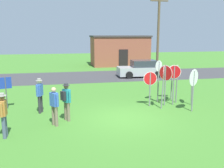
# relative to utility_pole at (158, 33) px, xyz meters

# --- Properties ---
(ground_plane) EXTENTS (80.00, 80.00, 0.00)m
(ground_plane) POSITION_rel_utility_pole_xyz_m (-6.73, -13.00, -4.01)
(ground_plane) COLOR #3D7528
(street_asphalt) EXTENTS (60.00, 6.40, 0.01)m
(street_asphalt) POSITION_rel_utility_pole_xyz_m (-6.73, -1.13, -4.00)
(street_asphalt) COLOR #38383A
(street_asphalt) RESTS_ON ground
(building_background) EXTENTS (7.09, 4.41, 3.70)m
(building_background) POSITION_rel_utility_pole_xyz_m (-2.41, 6.79, -2.15)
(building_background) COLOR brown
(building_background) RESTS_ON ground
(utility_pole) EXTENTS (1.80, 0.24, 7.65)m
(utility_pole) POSITION_rel_utility_pole_xyz_m (0.00, 0.00, 0.00)
(utility_pole) COLOR brown
(utility_pole) RESTS_ON ground
(parked_car_on_street) EXTENTS (4.35, 2.11, 1.51)m
(parked_car_on_street) POSITION_rel_utility_pole_xyz_m (-2.31, -2.05, -3.32)
(parked_car_on_street) COLOR #A5A8AD
(parked_car_on_street) RESTS_ON ground
(stop_sign_tallest) EXTENTS (0.75, 0.13, 2.23)m
(stop_sign_tallest) POSITION_rel_utility_pole_xyz_m (-3.48, -11.32, -2.49)
(stop_sign_tallest) COLOR slate
(stop_sign_tallest) RESTS_ON ground
(stop_sign_rear_left) EXTENTS (0.39, 0.67, 1.87)m
(stop_sign_rear_left) POSITION_rel_utility_pole_xyz_m (-2.50, -11.55, -2.74)
(stop_sign_rear_left) COLOR slate
(stop_sign_rear_left) RESTS_ON ground
(stop_sign_leaning_left) EXTENTS (0.42, 0.56, 2.18)m
(stop_sign_leaning_left) POSITION_rel_utility_pole_xyz_m (-3.11, -10.94, -2.53)
(stop_sign_leaning_left) COLOR slate
(stop_sign_leaning_left) RESTS_ON ground
(stop_sign_leaning_right) EXTENTS (0.34, 0.70, 2.33)m
(stop_sign_leaning_right) POSITION_rel_utility_pole_xyz_m (-4.35, -11.89, -2.41)
(stop_sign_leaning_right) COLOR slate
(stop_sign_leaning_right) RESTS_ON ground
(stop_sign_low_front) EXTENTS (0.53, 0.36, 2.42)m
(stop_sign_low_front) POSITION_rel_utility_pole_xyz_m (-4.11, -10.63, -2.40)
(stop_sign_low_front) COLOR slate
(stop_sign_low_front) RESTS_ON ground
(stop_sign_nearest) EXTENTS (0.46, 0.75, 2.24)m
(stop_sign_nearest) POSITION_rel_utility_pole_xyz_m (-3.98, -11.32, -2.47)
(stop_sign_nearest) COLOR slate
(stop_sign_nearest) RESTS_ON ground
(stop_sign_rear_right) EXTENTS (0.70, 0.08, 2.03)m
(stop_sign_rear_right) POSITION_rel_utility_pole_xyz_m (-3.08, -10.20, -2.63)
(stop_sign_rear_right) COLOR slate
(stop_sign_rear_right) RESTS_ON ground
(stop_sign_center_cluster) EXTENTS (0.73, 0.10, 1.90)m
(stop_sign_center_cluster) POSITION_rel_utility_pole_xyz_m (-4.84, -11.31, -2.72)
(stop_sign_center_cluster) COLOR slate
(stop_sign_center_cluster) RESTS_ON ground
(stop_sign_far_back) EXTENTS (0.72, 0.47, 2.17)m
(stop_sign_far_back) POSITION_rel_utility_pole_xyz_m (-3.04, -12.61, -2.52)
(stop_sign_far_back) COLOR slate
(stop_sign_far_back) RESTS_ON ground
(person_with_sunhat) EXTENTS (0.46, 0.49, 1.74)m
(person_with_sunhat) POSITION_rel_utility_pole_xyz_m (-9.32, -12.79, -3.00)
(person_with_sunhat) COLOR #7A6B56
(person_with_sunhat) RESTS_ON ground
(person_on_left) EXTENTS (0.40, 0.57, 1.74)m
(person_on_left) POSITION_rel_utility_pole_xyz_m (-11.68, -14.22, -3.00)
(person_on_left) COLOR #4C5670
(person_on_left) RESTS_ON ground
(person_in_teal) EXTENTS (0.32, 0.54, 1.74)m
(person_in_teal) POSITION_rel_utility_pole_xyz_m (-10.59, -11.35, -3.02)
(person_in_teal) COLOR #2D2D33
(person_in_teal) RESTS_ON ground
(person_in_blue) EXTENTS (0.39, 0.48, 1.69)m
(person_in_blue) POSITION_rel_utility_pole_xyz_m (-9.83, -13.32, -3.06)
(person_in_blue) COLOR #7A6B56
(person_in_blue) RESTS_ON ground
(info_panel_leftmost) EXTENTS (0.59, 0.16, 1.68)m
(info_panel_leftmost) POSITION_rel_utility_pole_xyz_m (-12.40, -10.27, -2.85)
(info_panel_leftmost) COLOR #4C4C51
(info_panel_leftmost) RESTS_ON ground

